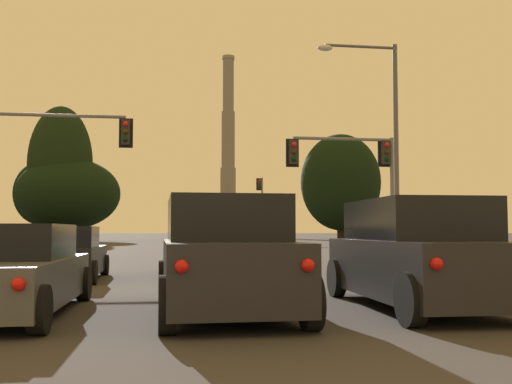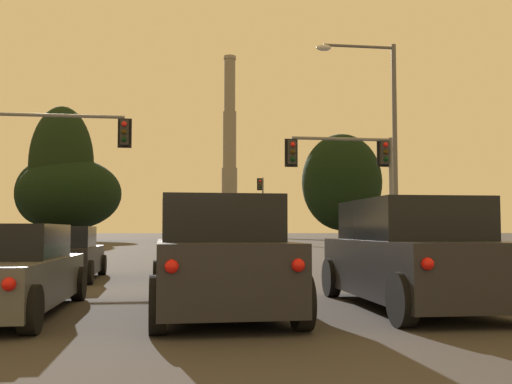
% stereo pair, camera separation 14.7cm
% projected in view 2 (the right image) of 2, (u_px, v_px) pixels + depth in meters
% --- Properties ---
extents(sedan_center_lane_front, '(2.04, 4.73, 1.43)m').
position_uv_depth(sedan_center_lane_front, '(201.00, 253.00, 17.62)').
color(sedan_center_lane_front, '#0F3823').
rests_on(sedan_center_lane_front, ground_plane).
extents(suv_center_lane_second, '(2.17, 4.93, 1.86)m').
position_uv_depth(suv_center_lane_second, '(217.00, 257.00, 9.72)').
color(suv_center_lane_second, '#232328').
rests_on(suv_center_lane_second, ground_plane).
extents(suv_right_lane_second, '(2.16, 4.93, 1.86)m').
position_uv_depth(suv_right_lane_second, '(412.00, 255.00, 10.26)').
color(suv_right_lane_second, '#232328').
rests_on(suv_right_lane_second, ground_plane).
extents(hatchback_left_lane_front, '(1.94, 4.12, 1.44)m').
position_uv_depth(hatchback_left_lane_front, '(64.00, 255.00, 16.04)').
color(hatchback_left_lane_front, black).
rests_on(hatchback_left_lane_front, ground_plane).
extents(sedan_left_lane_second, '(2.02, 4.72, 1.43)m').
position_uv_depth(sedan_left_lane_second, '(3.00, 272.00, 9.42)').
color(sedan_left_lane_second, '#4C4F54').
rests_on(sedan_left_lane_second, ground_plane).
extents(traffic_light_far_right, '(0.78, 0.50, 6.75)m').
position_uv_depth(traffic_light_far_right, '(262.00, 200.00, 61.21)').
color(traffic_light_far_right, slate).
rests_on(traffic_light_far_right, ground_plane).
extents(traffic_light_overhead_left, '(6.36, 0.50, 6.16)m').
position_uv_depth(traffic_light_overhead_left, '(29.00, 147.00, 24.38)').
color(traffic_light_overhead_left, slate).
rests_on(traffic_light_overhead_left, ground_plane).
extents(traffic_light_overhead_right, '(4.99, 0.50, 5.47)m').
position_uv_depth(traffic_light_overhead_right, '(356.00, 166.00, 26.46)').
color(traffic_light_overhead_right, slate).
rests_on(traffic_light_overhead_right, ground_plane).
extents(street_lamp, '(3.47, 0.36, 9.23)m').
position_uv_depth(street_lamp, '(383.00, 128.00, 25.13)').
color(street_lamp, '#56565B').
rests_on(street_lamp, ground_plane).
extents(smokestack, '(5.24, 5.24, 38.55)m').
position_uv_depth(smokestack, '(229.00, 165.00, 126.28)').
color(smokestack, slate).
rests_on(smokestack, ground_plane).
extents(treeline_center_right, '(7.30, 6.57, 10.43)m').
position_uv_depth(treeline_center_right, '(44.00, 193.00, 78.25)').
color(treeline_center_right, black).
rests_on(treeline_center_right, ground_plane).
extents(treeline_far_right, '(7.65, 6.88, 16.44)m').
position_uv_depth(treeline_far_right, '(61.00, 165.00, 72.42)').
color(treeline_far_right, black).
rests_on(treeline_far_right, ground_plane).
extents(treeline_left_mid, '(11.51, 10.36, 15.17)m').
position_uv_depth(treeline_left_mid, '(342.00, 182.00, 85.64)').
color(treeline_left_mid, black).
rests_on(treeline_left_mid, ground_plane).
extents(treeline_far_left, '(12.38, 11.14, 10.18)m').
position_uv_depth(treeline_far_left, '(70.00, 194.00, 72.55)').
color(treeline_far_left, black).
rests_on(treeline_far_left, ground_plane).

